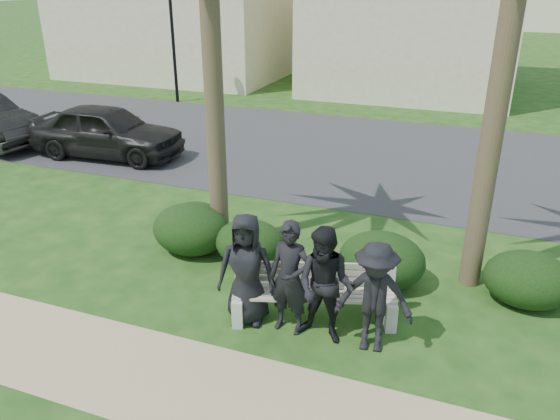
# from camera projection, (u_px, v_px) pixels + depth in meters

# --- Properties ---
(ground) EXTENTS (160.00, 160.00, 0.00)m
(ground) POSITION_uv_depth(u_px,v_px,m) (293.00, 317.00, 7.92)
(ground) COLOR #194012
(ground) RESTS_ON ground
(footpath) EXTENTS (30.00, 1.60, 0.01)m
(footpath) POSITION_uv_depth(u_px,v_px,m) (241.00, 400.00, 6.37)
(footpath) COLOR tan
(footpath) RESTS_ON ground
(asphalt_street) EXTENTS (160.00, 8.00, 0.01)m
(asphalt_street) POSITION_uv_depth(u_px,v_px,m) (391.00, 157.00, 14.77)
(asphalt_street) COLOR #2D2D30
(asphalt_street) RESTS_ON ground
(street_lamp) EXTENTS (0.36, 0.36, 4.29)m
(street_lamp) POSITION_uv_depth(u_px,v_px,m) (172.00, 22.00, 19.95)
(street_lamp) COLOR black
(street_lamp) RESTS_ON ground
(park_bench) EXTENTS (2.44, 1.21, 0.80)m
(park_bench) POSITION_uv_depth(u_px,v_px,m) (315.00, 298.00, 7.72)
(park_bench) COLOR #ADA191
(park_bench) RESTS_ON ground
(man_a) EXTENTS (0.90, 0.68, 1.64)m
(man_a) POSITION_uv_depth(u_px,v_px,m) (246.00, 269.00, 7.54)
(man_a) COLOR black
(man_a) RESTS_ON ground
(man_b) EXTENTS (0.62, 0.43, 1.64)m
(man_b) POSITION_uv_depth(u_px,v_px,m) (290.00, 278.00, 7.33)
(man_b) COLOR black
(man_b) RESTS_ON ground
(man_c) EXTENTS (0.85, 0.69, 1.65)m
(man_c) POSITION_uv_depth(u_px,v_px,m) (325.00, 286.00, 7.13)
(man_c) COLOR black
(man_c) RESTS_ON ground
(man_d) EXTENTS (1.06, 0.68, 1.55)m
(man_d) POSITION_uv_depth(u_px,v_px,m) (374.00, 298.00, 6.97)
(man_d) COLOR black
(man_d) RESTS_ON ground
(hedge_a) EXTENTS (1.23, 1.01, 0.80)m
(hedge_a) POSITION_uv_depth(u_px,v_px,m) (196.00, 223.00, 9.94)
(hedge_a) COLOR black
(hedge_a) RESTS_ON ground
(hedge_b) EXTENTS (1.39, 1.15, 0.90)m
(hedge_b) POSITION_uv_depth(u_px,v_px,m) (191.00, 228.00, 9.63)
(hedge_b) COLOR black
(hedge_b) RESTS_ON ground
(hedge_c) EXTENTS (1.21, 1.00, 0.79)m
(hedge_c) POSITION_uv_depth(u_px,v_px,m) (250.00, 242.00, 9.27)
(hedge_c) COLOR black
(hedge_c) RESTS_ON ground
(hedge_d) EXTENTS (1.37, 1.14, 0.90)m
(hedge_d) POSITION_uv_depth(u_px,v_px,m) (382.00, 259.00, 8.60)
(hedge_d) COLOR black
(hedge_d) RESTS_ON ground
(hedge_f) EXTENTS (1.29, 1.06, 0.84)m
(hedge_f) POSITION_uv_depth(u_px,v_px,m) (528.00, 278.00, 8.11)
(hedge_f) COLOR black
(hedge_f) RESTS_ON ground
(car_a) EXTENTS (4.22, 1.92, 1.41)m
(car_a) POSITION_uv_depth(u_px,v_px,m) (107.00, 131.00, 14.56)
(car_a) COLOR black
(car_a) RESTS_ON ground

